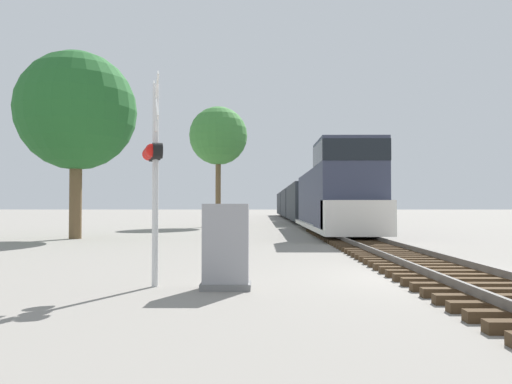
{
  "coord_description": "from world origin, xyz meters",
  "views": [
    {
      "loc": [
        -4.04,
        -10.66,
        1.56
      ],
      "look_at": [
        -4.2,
        6.3,
        2.03
      ],
      "focal_mm": 35.0,
      "sensor_mm": 36.0,
      "label": 1
    }
  ],
  "objects_px": {
    "freight_train": "(301,203)",
    "tree_far_right": "(76,111)",
    "crossing_signal_near": "(154,160)",
    "tree_mid_background": "(218,136)",
    "relay_cabinet": "(226,247)"
  },
  "relations": [
    {
      "from": "relay_cabinet",
      "to": "tree_far_right",
      "type": "height_order",
      "value": "tree_far_right"
    },
    {
      "from": "crossing_signal_near",
      "to": "tree_far_right",
      "type": "height_order",
      "value": "tree_far_right"
    },
    {
      "from": "crossing_signal_near",
      "to": "tree_mid_background",
      "type": "relative_size",
      "value": 0.45
    },
    {
      "from": "relay_cabinet",
      "to": "tree_far_right",
      "type": "bearing_deg",
      "value": 119.84
    },
    {
      "from": "crossing_signal_near",
      "to": "tree_mid_background",
      "type": "bearing_deg",
      "value": 164.7
    },
    {
      "from": "freight_train",
      "to": "tree_far_right",
      "type": "height_order",
      "value": "tree_far_right"
    },
    {
      "from": "crossing_signal_near",
      "to": "freight_train",
      "type": "bearing_deg",
      "value": 153.79
    },
    {
      "from": "freight_train",
      "to": "tree_mid_background",
      "type": "relative_size",
      "value": 6.94
    },
    {
      "from": "crossing_signal_near",
      "to": "tree_mid_background",
      "type": "xyz_separation_m",
      "value": [
        -1.16,
        28.16,
        4.42
      ]
    },
    {
      "from": "crossing_signal_near",
      "to": "relay_cabinet",
      "type": "distance_m",
      "value": 2.21
    },
    {
      "from": "crossing_signal_near",
      "to": "tree_mid_background",
      "type": "height_order",
      "value": "tree_mid_background"
    },
    {
      "from": "tree_far_right",
      "to": "tree_mid_background",
      "type": "xyz_separation_m",
      "value": [
        5.57,
        14.2,
        0.79
      ]
    },
    {
      "from": "crossing_signal_near",
      "to": "tree_far_right",
      "type": "relative_size",
      "value": 0.46
    },
    {
      "from": "relay_cabinet",
      "to": "tree_mid_background",
      "type": "bearing_deg",
      "value": 95.21
    },
    {
      "from": "freight_train",
      "to": "crossing_signal_near",
      "type": "height_order",
      "value": "freight_train"
    }
  ]
}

